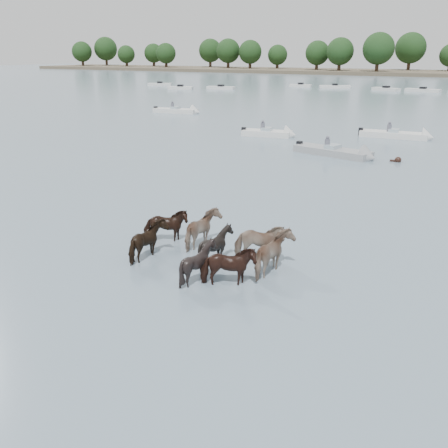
% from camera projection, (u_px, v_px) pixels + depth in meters
% --- Properties ---
extents(ground, '(400.00, 400.00, 0.00)m').
position_uv_depth(ground, '(195.00, 254.00, 17.70)').
color(ground, slate).
rests_on(ground, ground).
extents(shoreline, '(160.00, 30.00, 1.00)m').
position_uv_depth(shoreline, '(237.00, 69.00, 173.42)').
color(shoreline, '#4C4233').
rests_on(shoreline, ground).
extents(pony_herd, '(6.55, 4.41, 1.52)m').
position_uv_depth(pony_herd, '(213.00, 246.00, 16.77)').
color(pony_herd, black).
rests_on(pony_herd, ground).
extents(swimming_pony, '(0.72, 0.44, 0.44)m').
position_uv_depth(swimming_pony, '(397.00, 160.00, 32.22)').
color(swimming_pony, black).
rests_on(swimming_pony, ground).
extents(motorboat_a, '(4.84, 2.22, 1.92)m').
position_uv_depth(motorboat_a, '(275.00, 134.00, 41.64)').
color(motorboat_a, silver).
rests_on(motorboat_a, ground).
extents(motorboat_b, '(6.19, 3.12, 1.92)m').
position_uv_depth(motorboat_b, '(342.00, 153.00, 33.78)').
color(motorboat_b, gray).
rests_on(motorboat_b, ground).
extents(motorboat_c, '(6.07, 1.83, 1.92)m').
position_uv_depth(motorboat_c, '(403.00, 136.00, 40.84)').
color(motorboat_c, silver).
rests_on(motorboat_c, ground).
extents(motorboat_f, '(5.90, 2.27, 1.92)m').
position_uv_depth(motorboat_f, '(182.00, 111.00, 57.22)').
color(motorboat_f, silver).
rests_on(motorboat_f, ground).
extents(distant_flotilla, '(106.98, 24.07, 0.93)m').
position_uv_depth(distant_flotilla, '(424.00, 93.00, 80.49)').
color(distant_flotilla, silver).
rests_on(distant_flotilla, ground).
extents(treeline, '(144.07, 24.21, 12.29)m').
position_uv_depth(treeline, '(243.00, 51.00, 170.95)').
color(treeline, '#382619').
rests_on(treeline, ground).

